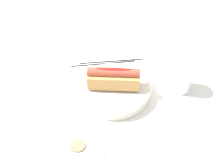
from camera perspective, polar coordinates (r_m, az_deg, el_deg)
The scene contains 6 objects.
ground_plane at distance 0.86m, azimuth 0.27°, elevation -2.27°, with size 2.40×2.40×0.00m, color silver.
serving_bowl at distance 0.84m, azimuth 0.00°, elevation -1.85°, with size 0.23×0.23×0.03m.
hotdog_front at distance 0.81m, azimuth 0.00°, elevation 0.42°, with size 0.15×0.07×0.06m.
water_glass at distance 0.87m, azimuth 13.67°, elevation 0.51°, with size 0.07×0.07×0.09m.
chopstick_near at distance 0.97m, azimuth -1.80°, elevation 3.40°, with size 0.01×0.01×0.22m, color black.
chopstick_far at distance 0.98m, azimuth -0.07°, elevation 3.90°, with size 0.01×0.01×0.22m, color black.
Camera 1 is at (0.05, 0.63, 0.58)m, focal length 45.12 mm.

